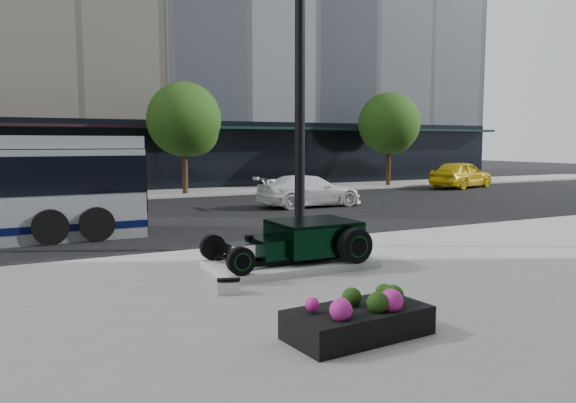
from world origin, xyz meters
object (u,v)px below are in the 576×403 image
lamppost (300,87)px  yellow_taxi (461,174)px  flower_planter (358,320)px  hot_rod (304,239)px  white_sedan (310,191)px

lamppost → yellow_taxi: (18.13, 12.95, -3.30)m
flower_planter → yellow_taxi: yellow_taxi is taller
yellow_taxi → hot_rod: bearing=111.6°
lamppost → flower_planter: lamppost is taller
white_sedan → yellow_taxi: 13.88m
flower_planter → white_sedan: white_sedan is taller
white_sedan → yellow_taxi: (13.12, 4.54, 0.14)m
white_sedan → yellow_taxi: size_ratio=0.97×
hot_rod → white_sedan: size_ratio=0.69×
flower_planter → white_sedan: size_ratio=0.43×
hot_rod → flower_planter: 4.46m
hot_rod → lamppost: lamppost is taller
hot_rod → yellow_taxi: yellow_taxi is taller
hot_rod → white_sedan: white_sedan is taller
lamppost → white_sedan: lamppost is taller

